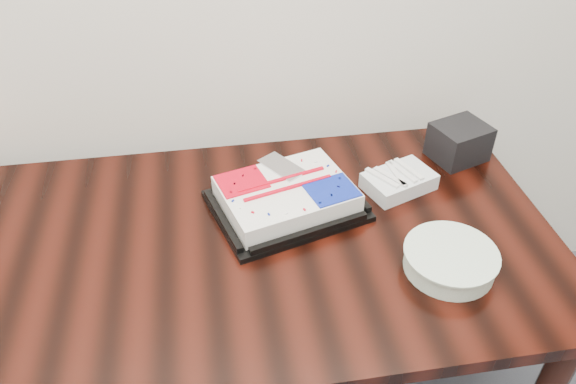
{
  "coord_description": "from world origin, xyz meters",
  "views": [
    {
      "loc": [
        0.02,
        0.92,
        1.75
      ],
      "look_at": [
        0.21,
        2.08,
        0.83
      ],
      "focal_mm": 35.0,
      "sensor_mm": 36.0,
      "label": 1
    }
  ],
  "objects": [
    {
      "name": "table",
      "position": [
        0.0,
        2.0,
        0.66
      ],
      "size": [
        1.8,
        0.9,
        0.75
      ],
      "color": "black",
      "rests_on": "ground"
    },
    {
      "name": "cake_tray",
      "position": [
        0.21,
        2.11,
        0.79
      ],
      "size": [
        0.46,
        0.4,
        0.08
      ],
      "color": "black",
      "rests_on": "table"
    },
    {
      "name": "plate_stack",
      "position": [
        0.57,
        1.82,
        0.78
      ],
      "size": [
        0.23,
        0.23,
        0.06
      ],
      "color": "white",
      "rests_on": "table"
    },
    {
      "name": "fork_bag",
      "position": [
        0.55,
        2.15,
        0.78
      ],
      "size": [
        0.22,
        0.19,
        0.06
      ],
      "color": "silver",
      "rests_on": "table"
    },
    {
      "name": "napkin_box",
      "position": [
        0.78,
        2.27,
        0.81
      ],
      "size": [
        0.19,
        0.18,
        0.11
      ],
      "primitive_type": "cube",
      "rotation": [
        0.0,
        0.0,
        0.32
      ],
      "color": "black",
      "rests_on": "table"
    }
  ]
}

